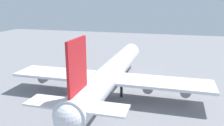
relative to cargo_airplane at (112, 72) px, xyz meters
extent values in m
plane|color=gray|center=(0.24, 0.00, -5.88)|extent=(244.04, 244.04, 0.00)
cylinder|color=silver|center=(0.24, 0.00, 0.11)|extent=(55.38, 6.15, 6.15)
sphere|color=silver|center=(27.93, 0.00, 0.11)|extent=(6.03, 6.03, 6.03)
sphere|color=silver|center=(-27.45, 0.00, 0.11)|extent=(5.23, 5.23, 5.23)
cube|color=red|center=(-23.02, 0.00, 8.11)|extent=(7.75, 0.50, 9.84)
cube|color=silver|center=(-24.13, -4.91, 1.03)|extent=(4.98, 9.23, 0.36)
cube|color=silver|center=(-24.13, 4.91, 1.03)|extent=(4.98, 9.23, 0.36)
cube|color=silver|center=(-2.53, -14.25, -0.82)|extent=(9.41, 24.81, 0.70)
cube|color=silver|center=(-2.53, 14.25, -0.82)|extent=(9.41, 24.81, 0.70)
cylinder|color=gray|center=(-1.53, -10.53, -2.46)|extent=(4.92, 2.58, 2.58)
cylinder|color=gray|center=(-1.53, -19.71, -2.46)|extent=(4.92, 2.58, 2.58)
cylinder|color=gray|center=(-1.53, 10.53, -2.46)|extent=(4.92, 2.58, 2.58)
cylinder|color=gray|center=(-1.53, 19.71, -2.46)|extent=(4.92, 2.58, 2.58)
cylinder|color=black|center=(17.96, 0.00, -4.42)|extent=(0.70, 0.70, 2.91)
cylinder|color=black|center=(-2.53, -3.38, -4.42)|extent=(0.70, 0.70, 2.91)
cylinder|color=black|center=(-2.53, 3.38, -4.42)|extent=(0.70, 0.70, 2.91)
cone|color=orange|center=(27.69, -0.17, -5.53)|extent=(0.48, 0.48, 0.69)
camera|label=1|loc=(-60.43, -16.76, 19.48)|focal=38.04mm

